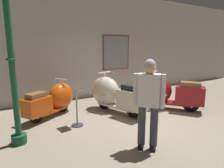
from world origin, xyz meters
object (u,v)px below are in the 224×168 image
(scooter_1, at_px, (113,94))
(visitor_0, at_px, (149,99))
(lamppost, at_px, (10,44))
(scooter_2, at_px, (166,92))
(scooter_0, at_px, (55,99))
(info_stanchion, at_px, (77,110))

(scooter_1, xyz_separation_m, visitor_0, (-0.56, -2.12, 0.44))
(scooter_1, xyz_separation_m, lamppost, (-2.55, -0.69, 1.39))
(scooter_1, distance_m, visitor_0, 2.24)
(lamppost, bearing_deg, scooter_2, 1.37)
(scooter_0, distance_m, visitor_0, 2.89)
(lamppost, xyz_separation_m, visitor_0, (2.00, -1.43, -0.95))
(scooter_1, bearing_deg, scooter_2, -129.09)
(scooter_0, height_order, scooter_1, scooter_1)
(visitor_0, bearing_deg, scooter_1, 31.84)
(scooter_2, height_order, info_stanchion, scooter_2)
(scooter_2, bearing_deg, visitor_0, 90.49)
(scooter_2, distance_m, lamppost, 4.27)
(scooter_0, relative_size, scooter_1, 0.83)
(visitor_0, bearing_deg, scooter_2, -6.70)
(scooter_1, distance_m, scooter_2, 1.60)
(scooter_2, xyz_separation_m, visitor_0, (-2.04, -1.52, 0.44))
(scooter_2, height_order, visitor_0, visitor_0)
(scooter_0, height_order, info_stanchion, scooter_0)
(scooter_2, distance_m, info_stanchion, 2.76)
(info_stanchion, bearing_deg, scooter_2, -2.83)
(info_stanchion, bearing_deg, scooter_0, 104.01)
(scooter_1, xyz_separation_m, scooter_2, (1.48, -0.60, -0.00))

